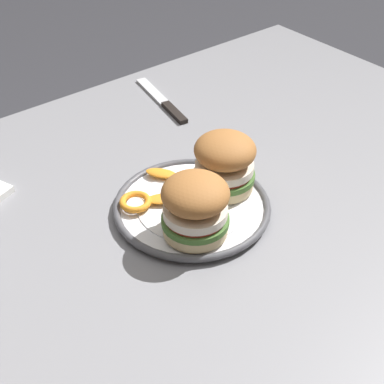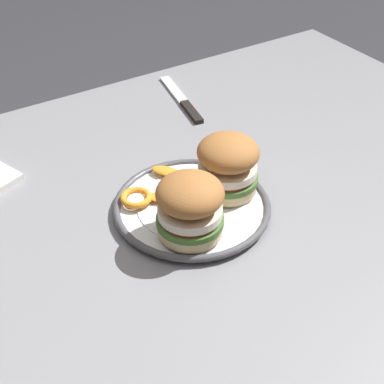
# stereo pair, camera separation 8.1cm
# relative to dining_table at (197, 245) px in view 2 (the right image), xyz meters

# --- Properties ---
(dining_table) EXTENTS (1.36, 0.94, 0.76)m
(dining_table) POSITION_rel_dining_table_xyz_m (0.00, 0.00, 0.00)
(dining_table) COLOR gray
(dining_table) RESTS_ON ground
(dinner_plate) EXTENTS (0.26, 0.26, 0.02)m
(dinner_plate) POSITION_rel_dining_table_xyz_m (-0.02, -0.01, 0.11)
(dinner_plate) COLOR white
(dinner_plate) RESTS_ON dining_table
(sandwich_half_left) EXTENTS (0.14, 0.14, 0.10)m
(sandwich_half_left) POSITION_rel_dining_table_xyz_m (0.05, -0.01, 0.17)
(sandwich_half_left) COLOR beige
(sandwich_half_left) RESTS_ON dinner_plate
(sandwich_half_right) EXTENTS (0.13, 0.13, 0.10)m
(sandwich_half_right) POSITION_rel_dining_table_xyz_m (-0.06, -0.07, 0.17)
(sandwich_half_right) COLOR beige
(sandwich_half_right) RESTS_ON dinner_plate
(orange_peel_curled) EXTENTS (0.05, 0.05, 0.01)m
(orange_peel_curled) POSITION_rel_dining_table_xyz_m (-0.09, 0.04, 0.12)
(orange_peel_curled) COLOR orange
(orange_peel_curled) RESTS_ON dinner_plate
(orange_peel_strip_long) EXTENTS (0.05, 0.06, 0.01)m
(orange_peel_strip_long) POSITION_rel_dining_table_xyz_m (-0.01, 0.08, 0.12)
(orange_peel_strip_long) COLOR orange
(orange_peel_strip_long) RESTS_ON dinner_plate
(orange_peel_strip_short) EXTENTS (0.06, 0.05, 0.01)m
(orange_peel_strip_short) POSITION_rel_dining_table_xyz_m (-0.05, 0.02, 0.12)
(orange_peel_strip_short) COLOR orange
(orange_peel_strip_short) RESTS_ON dinner_plate
(table_knife) EXTENTS (0.06, 0.22, 0.01)m
(table_knife) POSITION_rel_dining_table_xyz_m (0.16, 0.30, 0.10)
(table_knife) COLOR silver
(table_knife) RESTS_ON dining_table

